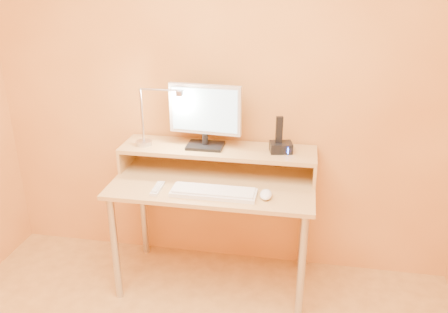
% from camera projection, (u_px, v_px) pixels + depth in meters
% --- Properties ---
extents(wall_back, '(3.00, 0.04, 2.50)m').
position_uv_depth(wall_back, '(223.00, 82.00, 2.82)').
color(wall_back, '#E59E4D').
rests_on(wall_back, floor).
extents(desk_leg_fl, '(0.04, 0.04, 0.69)m').
position_uv_depth(desk_leg_fl, '(115.00, 249.00, 2.73)').
color(desk_leg_fl, '#B6B6C1').
rests_on(desk_leg_fl, floor).
extents(desk_leg_fr, '(0.04, 0.04, 0.69)m').
position_uv_depth(desk_leg_fr, '(301.00, 269.00, 2.55)').
color(desk_leg_fr, '#B6B6C1').
rests_on(desk_leg_fr, floor).
extents(desk_leg_bl, '(0.04, 0.04, 0.69)m').
position_uv_depth(desk_leg_bl, '(143.00, 209.00, 3.19)').
color(desk_leg_bl, '#B6B6C1').
rests_on(desk_leg_bl, floor).
extents(desk_leg_br, '(0.04, 0.04, 0.69)m').
position_uv_depth(desk_leg_br, '(303.00, 223.00, 3.01)').
color(desk_leg_br, '#B6B6C1').
rests_on(desk_leg_br, floor).
extents(desk_lower, '(1.20, 0.60, 0.02)m').
position_uv_depth(desk_lower, '(213.00, 184.00, 2.73)').
color(desk_lower, tan).
rests_on(desk_lower, floor).
extents(shelf_riser_left, '(0.02, 0.30, 0.14)m').
position_uv_depth(shelf_riser_left, '(127.00, 155.00, 2.93)').
color(shelf_riser_left, tan).
rests_on(shelf_riser_left, desk_lower).
extents(shelf_riser_right, '(0.02, 0.30, 0.14)m').
position_uv_depth(shelf_riser_right, '(315.00, 169.00, 2.74)').
color(shelf_riser_right, tan).
rests_on(shelf_riser_right, desk_lower).
extents(desk_shelf, '(1.20, 0.30, 0.02)m').
position_uv_depth(desk_shelf, '(218.00, 150.00, 2.81)').
color(desk_shelf, tan).
rests_on(desk_shelf, desk_lower).
extents(monitor_foot, '(0.22, 0.16, 0.02)m').
position_uv_depth(monitor_foot, '(205.00, 146.00, 2.81)').
color(monitor_foot, black).
rests_on(monitor_foot, desk_shelf).
extents(monitor_neck, '(0.04, 0.04, 0.07)m').
position_uv_depth(monitor_neck, '(205.00, 139.00, 2.80)').
color(monitor_neck, black).
rests_on(monitor_neck, monitor_foot).
extents(monitor_panel, '(0.44, 0.07, 0.30)m').
position_uv_depth(monitor_panel, '(205.00, 109.00, 2.73)').
color(monitor_panel, silver).
rests_on(monitor_panel, monitor_neck).
extents(monitor_back, '(0.40, 0.04, 0.26)m').
position_uv_depth(monitor_back, '(206.00, 108.00, 2.76)').
color(monitor_back, black).
rests_on(monitor_back, monitor_panel).
extents(monitor_screen, '(0.40, 0.03, 0.26)m').
position_uv_depth(monitor_screen, '(204.00, 110.00, 2.72)').
color(monitor_screen, '#9DCCE7').
rests_on(monitor_screen, monitor_panel).
extents(lamp_base, '(0.10, 0.10, 0.02)m').
position_uv_depth(lamp_base, '(144.00, 143.00, 2.85)').
color(lamp_base, '#B6B6C1').
rests_on(lamp_base, desk_shelf).
extents(lamp_post, '(0.01, 0.01, 0.33)m').
position_uv_depth(lamp_post, '(142.00, 116.00, 2.78)').
color(lamp_post, '#B6B6C1').
rests_on(lamp_post, lamp_base).
extents(lamp_arm, '(0.24, 0.01, 0.01)m').
position_uv_depth(lamp_arm, '(159.00, 90.00, 2.70)').
color(lamp_arm, '#B6B6C1').
rests_on(lamp_arm, lamp_post).
extents(lamp_head, '(0.04, 0.04, 0.03)m').
position_uv_depth(lamp_head, '(179.00, 93.00, 2.68)').
color(lamp_head, '#B6B6C1').
rests_on(lamp_head, lamp_arm).
extents(lamp_bulb, '(0.03, 0.03, 0.00)m').
position_uv_depth(lamp_bulb, '(179.00, 96.00, 2.69)').
color(lamp_bulb, '#FFEAC6').
rests_on(lamp_bulb, lamp_head).
extents(phone_dock, '(0.15, 0.13, 0.06)m').
position_uv_depth(phone_dock, '(281.00, 147.00, 2.73)').
color(phone_dock, black).
rests_on(phone_dock, desk_shelf).
extents(phone_handset, '(0.04, 0.03, 0.16)m').
position_uv_depth(phone_handset, '(279.00, 130.00, 2.69)').
color(phone_handset, black).
rests_on(phone_handset, phone_dock).
extents(phone_led, '(0.01, 0.00, 0.04)m').
position_uv_depth(phone_led, '(288.00, 151.00, 2.68)').
color(phone_led, '#366DEC').
rests_on(phone_led, phone_dock).
extents(keyboard, '(0.48, 0.16, 0.02)m').
position_uv_depth(keyboard, '(214.00, 193.00, 2.57)').
color(keyboard, silver).
rests_on(keyboard, desk_lower).
extents(mouse, '(0.07, 0.12, 0.04)m').
position_uv_depth(mouse, '(266.00, 195.00, 2.53)').
color(mouse, white).
rests_on(mouse, desk_lower).
extents(remote_control, '(0.05, 0.16, 0.02)m').
position_uv_depth(remote_control, '(158.00, 189.00, 2.62)').
color(remote_control, silver).
rests_on(remote_control, desk_lower).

